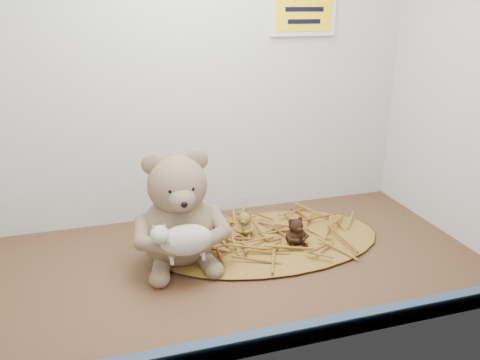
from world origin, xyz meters
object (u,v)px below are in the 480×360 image
object	(u,v)px
toy_lamb	(186,240)
mini_teddy_tan	(245,222)
main_teddy	(178,208)
mini_teddy_brown	(295,230)

from	to	relation	value
toy_lamb	mini_teddy_tan	xyz separation A→B (cm)	(17.63, 15.99, -5.75)
main_teddy	toy_lamb	bearing A→B (deg)	-89.89
toy_lamb	mini_teddy_brown	size ratio (longest dim) A/B	2.04
main_teddy	mini_teddy_tan	world-z (taller)	main_teddy
mini_teddy_tan	mini_teddy_brown	xyz separation A→B (cm)	(10.41, -8.15, 0.23)
mini_teddy_brown	mini_teddy_tan	bearing A→B (deg)	133.08
main_teddy	mini_teddy_brown	bearing A→B (deg)	-3.34
toy_lamb	mini_teddy_tan	distance (cm)	24.49
mini_teddy_brown	main_teddy	bearing A→B (deg)	167.66
main_teddy	mini_teddy_brown	xyz separation A→B (cm)	(28.04, -1.69, -8.65)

